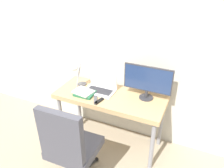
% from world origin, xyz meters
% --- Properties ---
extents(ground_plane, '(12.00, 12.00, 0.00)m').
position_xyz_m(ground_plane, '(0.00, 0.00, 0.00)').
color(ground_plane, tan).
extents(wall_back, '(8.00, 0.05, 2.60)m').
position_xyz_m(wall_back, '(0.00, 0.63, 1.30)').
color(wall_back, beige).
rests_on(wall_back, ground_plane).
extents(desk, '(1.37, 0.56, 0.75)m').
position_xyz_m(desk, '(0.00, 0.28, 0.67)').
color(desk, tan).
rests_on(desk, ground_plane).
extents(laptop, '(0.38, 0.24, 0.25)m').
position_xyz_m(laptop, '(-0.16, 0.34, 0.80)').
color(laptop, silver).
rests_on(laptop, desk).
extents(monitor, '(0.57, 0.17, 0.41)m').
position_xyz_m(monitor, '(0.42, 0.41, 0.99)').
color(monitor, '#333338').
rests_on(monitor, desk).
extents(desk_lamp, '(0.12, 0.24, 0.36)m').
position_xyz_m(desk_lamp, '(-0.46, 0.27, 1.00)').
color(desk_lamp, '#4C4C51').
rests_on(desk_lamp, desk).
extents(office_chair, '(0.62, 0.65, 1.05)m').
position_xyz_m(office_chair, '(-0.10, -0.50, 0.58)').
color(office_chair, black).
rests_on(office_chair, ground_plane).
extents(book_stack, '(0.27, 0.22, 0.05)m').
position_xyz_m(book_stack, '(-0.30, 0.17, 0.77)').
color(book_stack, '#286B47').
rests_on(book_stack, desk).
extents(tv_remote, '(0.07, 0.15, 0.02)m').
position_xyz_m(tv_remote, '(-0.06, 0.09, 0.76)').
color(tv_remote, black).
rests_on(tv_remote, desk).
extents(media_remote, '(0.11, 0.16, 0.02)m').
position_xyz_m(media_remote, '(-0.11, 0.09, 0.76)').
color(media_remote, '#4C4C51').
rests_on(media_remote, desk).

